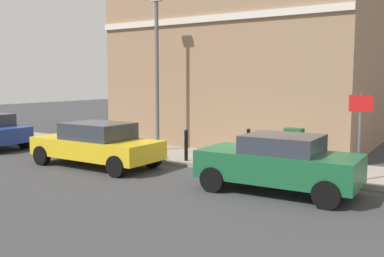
# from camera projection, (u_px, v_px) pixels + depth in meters

# --- Properties ---
(ground) EXTENTS (80.00, 80.00, 0.00)m
(ground) POSITION_uv_depth(u_px,v_px,m) (250.00, 180.00, 12.18)
(ground) COLOR #38383A
(sidewalk) EXTENTS (2.64, 30.00, 0.15)m
(sidewalk) POSITION_uv_depth(u_px,v_px,m) (130.00, 150.00, 16.94)
(sidewalk) COLOR gray
(sidewalk) RESTS_ON ground
(corner_building) EXTENTS (7.31, 10.36, 7.64)m
(corner_building) POSITION_uv_depth(u_px,v_px,m) (250.00, 57.00, 19.16)
(corner_building) COLOR #937256
(corner_building) RESTS_ON ground
(car_green) EXTENTS (1.93, 3.95, 1.45)m
(car_green) POSITION_uv_depth(u_px,v_px,m) (279.00, 162.00, 10.75)
(car_green) COLOR #195933
(car_green) RESTS_ON ground
(car_yellow) EXTENTS (1.96, 4.45, 1.43)m
(car_yellow) POSITION_uv_depth(u_px,v_px,m) (97.00, 144.00, 14.00)
(car_yellow) COLOR gold
(car_yellow) RESTS_ON ground
(utility_cabinet) EXTENTS (0.46, 0.61, 1.15)m
(utility_cabinet) POSITION_uv_depth(u_px,v_px,m) (294.00, 148.00, 13.56)
(utility_cabinet) COLOR #1E4C28
(utility_cabinet) RESTS_ON sidewalk
(bollard_near_cabinet) EXTENTS (0.14, 0.14, 1.04)m
(bollard_near_cabinet) POSITION_uv_depth(u_px,v_px,m) (248.00, 143.00, 14.50)
(bollard_near_cabinet) COLOR black
(bollard_near_cabinet) RESTS_ON sidewalk
(bollard_far_kerb) EXTENTS (0.14, 0.14, 1.04)m
(bollard_far_kerb) POSITION_uv_depth(u_px,v_px,m) (186.00, 144.00, 14.21)
(bollard_far_kerb) COLOR black
(bollard_far_kerb) RESTS_ON sidewalk
(street_sign) EXTENTS (0.08, 0.60, 2.30)m
(street_sign) POSITION_uv_depth(u_px,v_px,m) (360.00, 124.00, 11.26)
(street_sign) COLOR #59595B
(street_sign) RESTS_ON sidewalk
(lamppost) EXTENTS (0.20, 0.44, 5.72)m
(lamppost) POSITION_uv_depth(u_px,v_px,m) (157.00, 66.00, 16.08)
(lamppost) COLOR #59595B
(lamppost) RESTS_ON sidewalk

